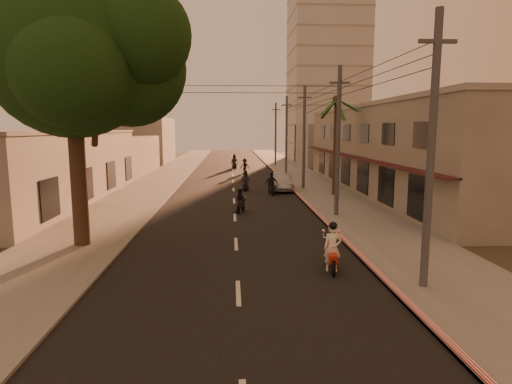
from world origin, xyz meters
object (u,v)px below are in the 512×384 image
palm_tree (336,105)px  scooter_far_c (234,162)px  scooter_red (332,249)px  scooter_far_a (245,181)px  broadleaf_tree (81,55)px  scooter_far_b (245,166)px  scooter_mid_b (271,184)px  parked_car (281,182)px  scooter_mid_a (240,201)px

palm_tree → scooter_far_c: size_ratio=4.16×
scooter_red → scooter_far_a: 21.48m
broadleaf_tree → scooter_far_b: broadleaf_tree is taller
scooter_red → scooter_mid_b: scooter_red is taller
broadleaf_tree → parked_car: broadleaf_tree is taller
scooter_mid_b → scooter_far_a: bearing=123.7°
scooter_mid_b → broadleaf_tree: bearing=-129.1°
scooter_red → scooter_far_b: scooter_red is taller
broadleaf_tree → scooter_mid_b: 19.20m
scooter_far_b → scooter_far_c: size_ratio=0.95×
scooter_red → scooter_mid_a: 11.98m
scooter_mid_b → scooter_far_c: scooter_far_c is taller
broadleaf_tree → scooter_mid_b: size_ratio=6.27×
scooter_red → scooter_far_b: (-2.13, 35.94, 0.00)m
scooter_red → scooter_mid_a: scooter_red is taller
palm_tree → scooter_far_a: palm_tree is taller
broadleaf_tree → scooter_far_b: 33.70m
scooter_mid_a → palm_tree: bearing=57.4°
palm_tree → scooter_mid_b: palm_tree is taller
broadleaf_tree → palm_tree: bearing=43.5°
scooter_mid_a → scooter_far_b: size_ratio=0.86×
palm_tree → scooter_far_b: 20.14m
palm_tree → scooter_red: (-4.42, -17.98, -6.31)m
palm_tree → broadleaf_tree: bearing=-136.5°
parked_car → scooter_red: bearing=-91.9°
palm_tree → scooter_red: bearing=-103.8°
scooter_far_b → parked_car: scooter_far_b is taller
scooter_mid_a → parked_car: size_ratio=0.35×
scooter_far_a → scooter_far_b: (0.43, 14.62, 0.03)m
scooter_mid_b → scooter_far_a: scooter_mid_b is taller
scooter_red → scooter_mid_b: size_ratio=1.00×
scooter_mid_a → scooter_mid_b: 7.79m
scooter_red → scooter_far_c: scooter_far_c is taller
scooter_far_b → broadleaf_tree: bearing=-96.6°
broadleaf_tree → scooter_far_a: 20.32m
scooter_mid_a → parked_car: bearing=86.2°
palm_tree → scooter_mid_a: bearing=-139.8°
scooter_mid_a → broadleaf_tree: bearing=-116.0°
palm_tree → scooter_far_b: bearing=110.0°
scooter_mid_a → scooter_mid_b: size_ratio=0.83×
scooter_mid_a → scooter_far_b: bearing=104.8°
scooter_mid_a → scooter_far_a: (0.64, 9.78, 0.07)m
scooter_mid_b → scooter_far_a: size_ratio=1.05×
broadleaf_tree → parked_car: 21.65m
scooter_red → parked_car: (0.54, 21.26, -0.08)m
scooter_mid_b → parked_car: (1.07, 2.40, -0.10)m
scooter_mid_a → parked_car: 10.41m
broadleaf_tree → scooter_far_c: size_ratio=6.13×
scooter_red → scooter_far_a: scooter_red is taller
scooter_mid_b → scooter_red: bearing=-94.2°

